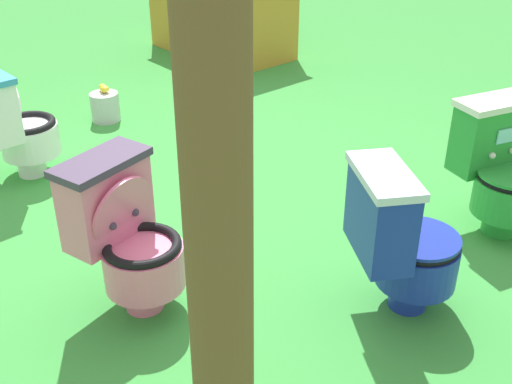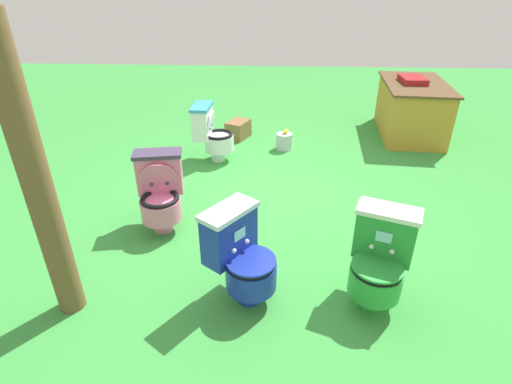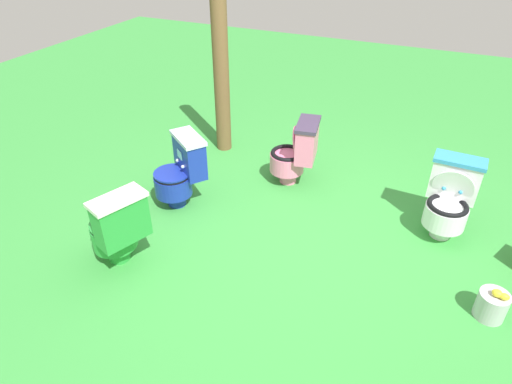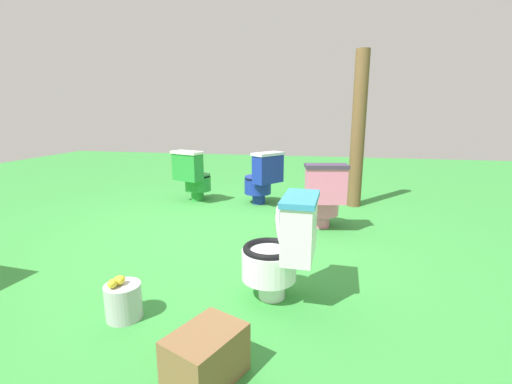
% 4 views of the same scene
% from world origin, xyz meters
% --- Properties ---
extents(ground, '(14.00, 14.00, 0.00)m').
position_xyz_m(ground, '(0.00, 0.00, 0.00)').
color(ground, green).
extents(toilet_pink, '(0.56, 0.48, 0.73)m').
position_xyz_m(toilet_pink, '(0.46, -1.00, 0.37)').
color(toilet_pink, pink).
rests_on(toilet_pink, ground).
extents(toilet_white, '(0.44, 0.51, 0.73)m').
position_xyz_m(toilet_white, '(-1.09, -0.75, 0.37)').
color(toilet_white, white).
rests_on(toilet_white, ground).
extents(toilet_green, '(0.60, 0.55, 0.73)m').
position_xyz_m(toilet_green, '(1.36, 0.82, 0.37)').
color(toilet_green, green).
rests_on(toilet_green, ground).
extents(toilet_blue, '(0.61, 0.63, 0.73)m').
position_xyz_m(toilet_blue, '(1.37, -0.17, 0.37)').
color(toilet_blue, '#192D9E').
rests_on(toilet_blue, ground).
extents(wooden_post, '(0.18, 0.18, 2.01)m').
position_xyz_m(wooden_post, '(1.55, -1.40, 1.01)').
color(wooden_post, brown).
rests_on(wooden_post, ground).
extents(small_crate, '(0.43, 0.38, 0.25)m').
position_xyz_m(small_crate, '(-1.90, -0.49, 0.13)').
color(small_crate, brown).
rests_on(small_crate, ground).
extents(lemon_bucket, '(0.22, 0.22, 0.28)m').
position_xyz_m(lemon_bucket, '(-1.51, 0.18, 0.12)').
color(lemon_bucket, '#B7B7BF').
rests_on(lemon_bucket, ground).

